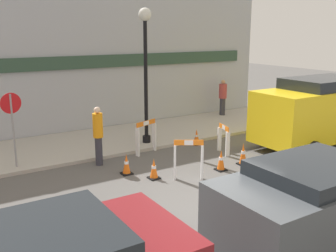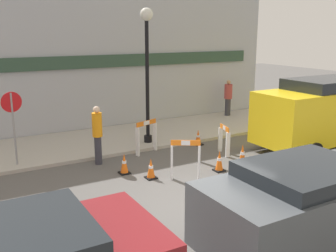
{
  "view_description": "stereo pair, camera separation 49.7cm",
  "coord_description": "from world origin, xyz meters",
  "px_view_note": "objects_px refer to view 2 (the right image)",
  "views": [
    {
      "loc": [
        -5.22,
        -6.67,
        4.01
      ],
      "look_at": [
        1.35,
        3.75,
        1.0
      ],
      "focal_mm": 42.0,
      "sensor_mm": 36.0,
      "label": 1
    },
    {
      "loc": [
        -4.8,
        -6.92,
        4.01
      ],
      "look_at": [
        1.35,
        3.75,
        1.0
      ],
      "focal_mm": 42.0,
      "sensor_mm": 36.0,
      "label": 2
    }
  ],
  "objects_px": {
    "streetlamp_post": "(147,57)",
    "work_van": "(328,110)",
    "stop_sign": "(13,116)",
    "person_pedestrian": "(228,97)",
    "parked_car_1": "(304,204)",
    "person_worker": "(97,133)"
  },
  "relations": [
    {
      "from": "parked_car_1",
      "to": "work_van",
      "type": "bearing_deg",
      "value": 35.72
    },
    {
      "from": "streetlamp_post",
      "to": "person_worker",
      "type": "relative_size",
      "value": 2.56
    },
    {
      "from": "stop_sign",
      "to": "work_van",
      "type": "bearing_deg",
      "value": 153.88
    },
    {
      "from": "parked_car_1",
      "to": "work_van",
      "type": "distance_m",
      "value": 7.6
    },
    {
      "from": "stop_sign",
      "to": "person_pedestrian",
      "type": "bearing_deg",
      "value": -175.51
    },
    {
      "from": "streetlamp_post",
      "to": "person_worker",
      "type": "height_order",
      "value": "streetlamp_post"
    },
    {
      "from": "streetlamp_post",
      "to": "stop_sign",
      "type": "distance_m",
      "value": 4.76
    },
    {
      "from": "streetlamp_post",
      "to": "parked_car_1",
      "type": "xyz_separation_m",
      "value": [
        -0.74,
        -7.66,
        -2.15
      ]
    },
    {
      "from": "person_worker",
      "to": "work_van",
      "type": "relative_size",
      "value": 0.33
    },
    {
      "from": "stop_sign",
      "to": "person_pedestrian",
      "type": "distance_m",
      "value": 10.13
    },
    {
      "from": "streetlamp_post",
      "to": "person_worker",
      "type": "xyz_separation_m",
      "value": [
        -2.26,
        -1.09,
        -2.13
      ]
    },
    {
      "from": "stop_sign",
      "to": "streetlamp_post",
      "type": "bearing_deg",
      "value": 173.52
    },
    {
      "from": "streetlamp_post",
      "to": "person_pedestrian",
      "type": "distance_m",
      "value": 6.13
    },
    {
      "from": "streetlamp_post",
      "to": "work_van",
      "type": "height_order",
      "value": "streetlamp_post"
    },
    {
      "from": "stop_sign",
      "to": "person_pedestrian",
      "type": "height_order",
      "value": "stop_sign"
    },
    {
      "from": "streetlamp_post",
      "to": "person_pedestrian",
      "type": "xyz_separation_m",
      "value": [
        5.32,
        2.18,
        -2.12
      ]
    },
    {
      "from": "person_worker",
      "to": "person_pedestrian",
      "type": "xyz_separation_m",
      "value": [
        7.59,
        3.27,
        0.01
      ]
    },
    {
      "from": "person_worker",
      "to": "person_pedestrian",
      "type": "height_order",
      "value": "person_worker"
    },
    {
      "from": "stop_sign",
      "to": "person_pedestrian",
      "type": "xyz_separation_m",
      "value": [
        9.82,
        2.4,
        -0.58
      ]
    },
    {
      "from": "work_van",
      "to": "parked_car_1",
      "type": "bearing_deg",
      "value": -144.28
    },
    {
      "from": "person_worker",
      "to": "parked_car_1",
      "type": "distance_m",
      "value": 6.75
    },
    {
      "from": "person_worker",
      "to": "work_van",
      "type": "height_order",
      "value": "work_van"
    }
  ]
}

